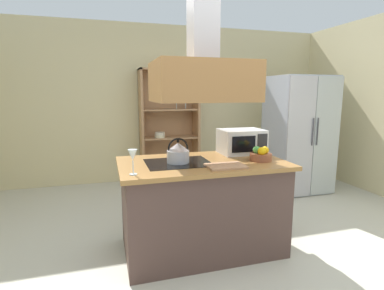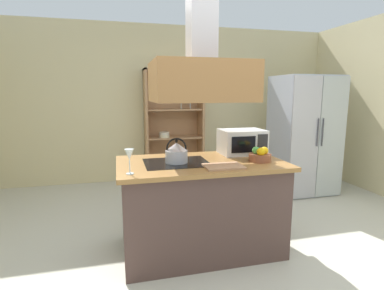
% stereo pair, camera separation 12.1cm
% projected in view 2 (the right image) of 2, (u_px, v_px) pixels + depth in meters
% --- Properties ---
extents(ground_plane, '(7.80, 7.80, 0.00)m').
position_uv_depth(ground_plane, '(226.00, 263.00, 2.76)').
color(ground_plane, beige).
extents(wall_back, '(6.00, 0.12, 2.70)m').
position_uv_depth(wall_back, '(169.00, 104.00, 5.40)').
color(wall_back, beige).
rests_on(wall_back, ground).
extents(kitchen_island, '(1.58, 0.91, 0.90)m').
position_uv_depth(kitchen_island, '(201.00, 206.00, 2.95)').
color(kitchen_island, '#4F3832').
rests_on(kitchen_island, ground).
extents(range_hood, '(0.90, 0.70, 1.23)m').
position_uv_depth(range_hood, '(201.00, 69.00, 2.73)').
color(range_hood, '#9E6B3B').
extents(refrigerator, '(0.90, 0.78, 1.80)m').
position_uv_depth(refrigerator, '(304.00, 135.00, 4.66)').
color(refrigerator, '#AEB6C7').
rests_on(refrigerator, ground).
extents(dish_cabinet, '(1.01, 0.40, 1.94)m').
position_uv_depth(dish_cabinet, '(173.00, 132.00, 5.28)').
color(dish_cabinet, '#AA7C53').
rests_on(dish_cabinet, ground).
extents(kettle, '(0.21, 0.21, 0.23)m').
position_uv_depth(kettle, '(176.00, 152.00, 2.80)').
color(kettle, '#B6B9C8').
rests_on(kettle, kitchen_island).
extents(cutting_board, '(0.34, 0.24, 0.02)m').
position_uv_depth(cutting_board, '(223.00, 166.00, 2.64)').
color(cutting_board, tan).
rests_on(cutting_board, kitchen_island).
extents(microwave, '(0.46, 0.35, 0.26)m').
position_uv_depth(microwave, '(242.00, 142.00, 3.22)').
color(microwave, silver).
rests_on(microwave, kitchen_island).
extents(wine_glass_on_counter, '(0.08, 0.08, 0.21)m').
position_uv_depth(wine_glass_on_counter, '(129.00, 156.00, 2.40)').
color(wine_glass_on_counter, silver).
rests_on(wine_glass_on_counter, kitchen_island).
extents(fruit_bowl, '(0.21, 0.21, 0.14)m').
position_uv_depth(fruit_bowl, '(260.00, 156.00, 2.88)').
color(fruit_bowl, brown).
rests_on(fruit_bowl, kitchen_island).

